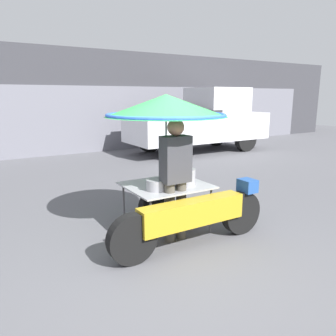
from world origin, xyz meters
TOP-DOWN VIEW (x-y plane):
  - ground_plane at (0.00, 0.00)m, footprint 36.00×36.00m
  - shopfront_building at (0.00, 8.96)m, footprint 28.00×2.06m
  - vendor_motorcycle_cart at (0.36, 0.75)m, footprint 2.29×1.66m
  - vendor_person at (0.28, 0.51)m, footprint 0.38×0.22m
  - pickup_truck at (4.94, 6.15)m, footprint 4.92×1.90m

SIDE VIEW (x-z plane):
  - ground_plane at x=0.00m, z-range 0.00..0.00m
  - vendor_person at x=0.28m, z-range 0.10..1.73m
  - pickup_truck at x=4.94m, z-range -0.05..2.14m
  - vendor_motorcycle_cart at x=0.36m, z-range 0.46..2.40m
  - shopfront_building at x=0.00m, z-range -0.01..3.43m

